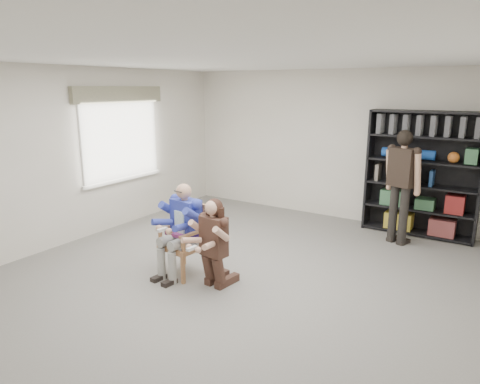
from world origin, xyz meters
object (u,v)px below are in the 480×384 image
Objects in this scene: armchair at (183,240)px; bookshelf at (422,174)px; kneeling_woman at (212,244)px; standing_man at (401,188)px; seated_man at (182,230)px.

armchair is 4.18m from bookshelf.
standing_man is (1.57, 2.90, 0.34)m from kneeling_woman.
bookshelf is at bearing 94.91° from standing_man.
bookshelf is (2.34, 3.42, 0.42)m from seated_man.
bookshelf reaches higher than seated_man.
armchair is at bearing 0.00° from seated_man.
seated_man reaches higher than armchair.
kneeling_woman is at bearing -4.59° from seated_man.
armchair is 0.77× the size of seated_man.
armchair is at bearing 175.41° from kneeling_woman.
standing_man is (-0.19, -0.64, -0.14)m from bookshelf.
seated_man is at bearing 0.00° from armchair.
seated_man is at bearing -106.29° from standing_man.
kneeling_woman is 0.63× the size of standing_man.
kneeling_woman is 0.55× the size of bookshelf.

